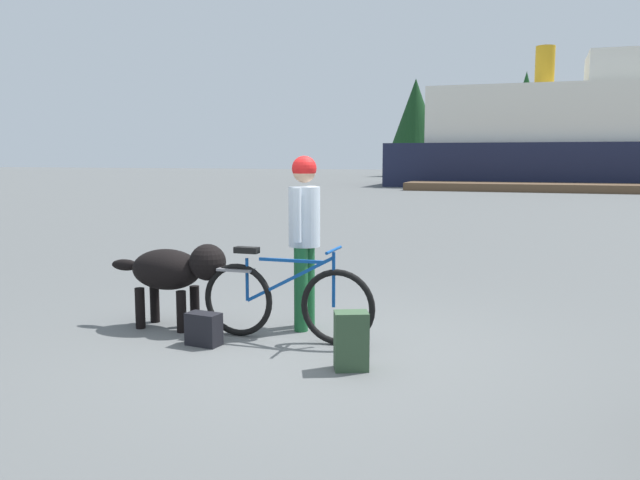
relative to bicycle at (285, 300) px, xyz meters
The scene contains 11 objects.
ground_plane 0.50m from the bicycle, 40.47° to the right, with size 160.00×160.00×0.00m, color #595B5B.
bicycle is the anchor object (origin of this frame).
person_cyclist 0.83m from the bicycle, 86.68° to the left, with size 0.32×0.53×1.77m.
dog 1.26m from the bicycle, behind, with size 1.32×0.49×0.89m.
backpack 1.07m from the bicycle, 37.46° to the right, with size 0.28×0.20×0.49m, color #334C33.
handbag_pannier 0.81m from the bicycle, 149.09° to the right, with size 0.32×0.18×0.31m, color black.
dock_pier 29.58m from the bicycle, 80.97° to the left, with size 17.93×2.89×0.40m, color brown.
ferry_boat 35.87m from the bicycle, 81.55° to the left, with size 22.78×8.17×8.11m.
pine_tree_far_left 52.94m from the bicycle, 98.86° to the left, with size 4.35×4.35×8.48m.
pine_tree_center 50.54m from the bicycle, 88.72° to the left, with size 3.25×3.25×8.52m.
pine_tree_mid_back 58.03m from the bicycle, 87.52° to the left, with size 3.09×3.09×11.76m.
Camera 1 is at (2.01, -5.53, 1.77)m, focal length 36.68 mm.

